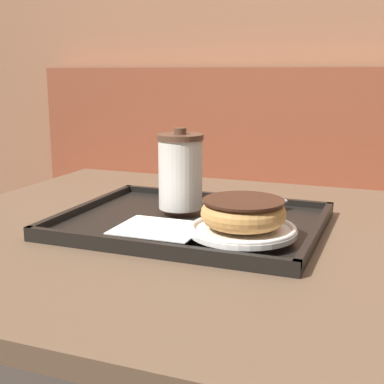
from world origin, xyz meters
The scene contains 9 objects.
wall_behind centered at (0.00, 1.10, 1.20)m, with size 8.00×0.05×2.40m.
booth_bench centered at (-0.22, 0.87, 0.32)m, with size 1.63×0.44×1.00m.
cafe_table centered at (0.00, 0.00, 0.56)m, with size 1.08×0.90×0.71m.
serving_tray centered at (-0.04, 0.01, 0.72)m, with size 0.45×0.36×0.02m.
napkin_paper centered at (-0.06, -0.10, 0.74)m, with size 0.14×0.12×0.00m.
coffee_cup_front centered at (-0.07, 0.04, 0.81)m, with size 0.09×0.09×0.15m.
plate_with_chocolate_donut centered at (0.08, -0.07, 0.74)m, with size 0.17×0.17×0.01m.
donut_chocolate_glazed centered at (0.08, -0.07, 0.77)m, with size 0.13×0.13×0.04m.
spoon centered at (0.07, 0.13, 0.74)m, with size 0.12×0.09×0.01m.
Camera 1 is at (0.30, -0.85, 0.99)m, focal length 50.00 mm.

